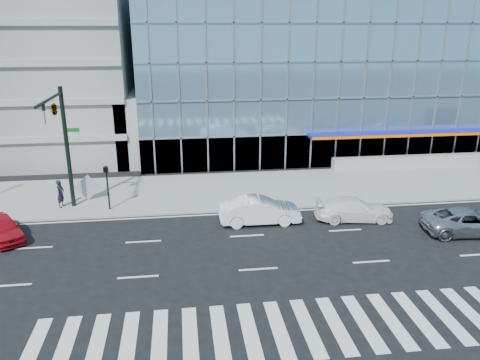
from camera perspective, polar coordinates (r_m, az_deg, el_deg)
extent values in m
plane|color=black|center=(27.68, 0.85, -6.82)|extent=(160.00, 160.00, 0.00)
cube|color=gray|center=(35.00, -1.04, -1.19)|extent=(120.00, 8.00, 0.15)
cube|color=#73A0C0|center=(53.95, 11.97, 13.39)|extent=(42.00, 26.00, 15.00)
cube|color=gray|center=(53.38, -26.22, 14.62)|extent=(24.00, 24.00, 20.00)
cube|color=gray|center=(43.74, -10.46, 6.45)|extent=(6.00, 8.00, 6.00)
cylinder|color=black|center=(32.55, -20.32, 3.64)|extent=(0.28, 0.28, 8.00)
cylinder|color=black|center=(29.21, -22.24, 9.09)|extent=(0.18, 5.60, 0.18)
imported|color=black|center=(27.96, -22.77, 7.42)|extent=(0.18, 0.22, 1.10)
imported|color=black|center=(30.06, -21.74, 8.22)|extent=(0.48, 2.24, 0.90)
cube|color=#0C591E|center=(32.19, -19.77, 5.75)|extent=(0.90, 0.05, 0.25)
cylinder|color=black|center=(31.82, -15.81, -0.92)|extent=(0.12, 0.12, 3.00)
cube|color=black|center=(31.29, -16.05, 1.23)|extent=(0.30, 0.25, 0.35)
imported|color=#B0AFB4|center=(30.85, 26.10, -4.56)|extent=(5.58, 2.96, 1.49)
imported|color=white|center=(30.49, 13.70, -3.47)|extent=(5.08, 2.48, 1.42)
imported|color=white|center=(29.13, 2.41, -3.73)|extent=(5.04, 1.80, 1.65)
imported|color=#AC0D17|center=(30.25, -26.94, -5.26)|extent=(3.49, 4.25, 1.37)
imported|color=black|center=(33.45, -21.04, -1.55)|extent=(0.63, 0.79, 1.88)
cube|color=#AAAAAA|center=(34.16, -18.07, -0.86)|extent=(1.84, 0.18, 1.84)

